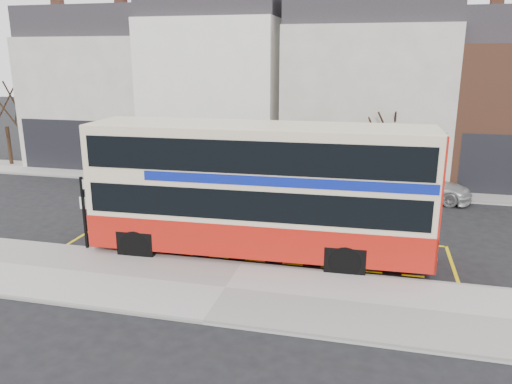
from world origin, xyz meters
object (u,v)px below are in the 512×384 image
(car_grey, at_px, (319,182))
(street_tree_left, at_px, (2,91))
(car_white, at_px, (421,185))
(street_tree_right, at_px, (382,120))
(double_decker_bus, at_px, (260,189))
(bus_stop_post, at_px, (85,205))
(car_silver, at_px, (123,171))

(car_grey, relative_size, street_tree_left, 0.66)
(car_grey, height_order, car_white, car_grey)
(car_grey, bearing_deg, street_tree_left, 64.41)
(car_white, xyz_separation_m, street_tree_right, (-2.06, 1.60, 2.97))
(car_white, bearing_deg, car_grey, 112.67)
(double_decker_bus, relative_size, bus_stop_post, 4.44)
(car_silver, relative_size, car_white, 0.78)
(bus_stop_post, distance_m, car_grey, 11.99)
(street_tree_left, distance_m, street_tree_right, 23.24)
(bus_stop_post, xyz_separation_m, car_silver, (-3.78, 9.75, -1.13))
(car_silver, bearing_deg, street_tree_left, 60.65)
(double_decker_bus, xyz_separation_m, car_silver, (-9.94, 8.60, -1.83))
(bus_stop_post, distance_m, street_tree_right, 15.70)
(double_decker_bus, distance_m, car_grey, 8.54)
(car_silver, height_order, car_grey, car_grey)
(double_decker_bus, relative_size, car_grey, 2.57)
(car_white, distance_m, street_tree_left, 25.65)
(bus_stop_post, relative_size, car_silver, 0.70)
(street_tree_right, bearing_deg, car_white, -37.95)
(bus_stop_post, bearing_deg, car_white, 33.46)
(car_grey, distance_m, car_white, 5.01)
(bus_stop_post, bearing_deg, double_decker_bus, 4.56)
(street_tree_left, xyz_separation_m, street_tree_right, (23.21, -0.20, -1.10))
(car_silver, bearing_deg, street_tree_right, -97.82)
(bus_stop_post, relative_size, car_white, 0.55)
(car_grey, xyz_separation_m, street_tree_right, (2.91, 2.31, 2.91))
(car_grey, xyz_separation_m, car_white, (4.96, 0.71, -0.06))
(bus_stop_post, height_order, car_grey, bus_stop_post)
(bus_stop_post, height_order, car_silver, bus_stop_post)
(car_grey, height_order, street_tree_left, street_tree_left)
(bus_stop_post, xyz_separation_m, street_tree_left, (-12.98, 11.95, 3.00))
(car_silver, xyz_separation_m, car_white, (16.07, 0.39, 0.06))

